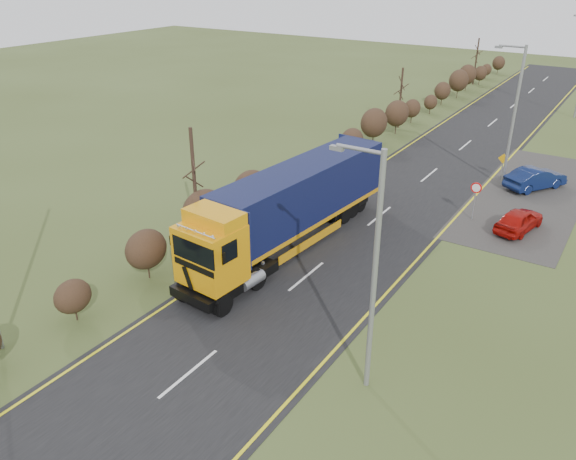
# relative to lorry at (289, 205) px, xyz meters

# --- Properties ---
(ground) EXTENTS (160.00, 160.00, 0.00)m
(ground) POSITION_rel_lorry_xyz_m (2.31, -6.12, -2.31)
(ground) COLOR #3C481F
(ground) RESTS_ON ground
(road) EXTENTS (8.00, 120.00, 0.02)m
(road) POSITION_rel_lorry_xyz_m (2.31, 3.88, -2.30)
(road) COLOR black
(road) RESTS_ON ground
(layby) EXTENTS (6.00, 18.00, 0.02)m
(layby) POSITION_rel_lorry_xyz_m (8.81, 13.88, -2.30)
(layby) COLOR #322F2C
(layby) RESTS_ON ground
(lane_markings) EXTENTS (7.52, 116.00, 0.01)m
(lane_markings) POSITION_rel_lorry_xyz_m (2.31, 3.58, -2.28)
(lane_markings) COLOR gold
(lane_markings) RESTS_ON road
(hedgerow) EXTENTS (2.24, 102.04, 6.05)m
(hedgerow) POSITION_rel_lorry_xyz_m (-3.69, 1.78, -0.69)
(hedgerow) COLOR black
(hedgerow) RESTS_ON ground
(lorry) EXTENTS (3.40, 14.76, 4.07)m
(lorry) POSITION_rel_lorry_xyz_m (0.00, 0.00, 0.00)
(lorry) COLOR black
(lorry) RESTS_ON ground
(car_red_hatchback) EXTENTS (2.16, 3.81, 1.22)m
(car_red_hatchback) POSITION_rel_lorry_xyz_m (9.31, 8.25, -1.70)
(car_red_hatchback) COLOR #9F0C07
(car_red_hatchback) RESTS_ON ground
(car_blue_sedan) EXTENTS (3.40, 4.28, 1.36)m
(car_blue_sedan) POSITION_rel_lorry_xyz_m (8.75, 15.17, -1.63)
(car_blue_sedan) COLOR #0B173F
(car_blue_sedan) RESTS_ON ground
(streetlight_near) EXTENTS (1.80, 0.18, 8.43)m
(streetlight_near) POSITION_rel_lorry_xyz_m (7.70, -7.19, 2.32)
(streetlight_near) COLOR gray
(streetlight_near) RESTS_ON ground
(streetlight_mid) EXTENTS (1.86, 0.18, 8.71)m
(streetlight_mid) POSITION_rel_lorry_xyz_m (6.80, 14.65, 2.48)
(streetlight_mid) COLOR gray
(streetlight_mid) RESTS_ON ground
(speed_sign) EXTENTS (0.61, 0.10, 2.21)m
(speed_sign) POSITION_rel_lorry_xyz_m (6.82, 8.34, -0.77)
(speed_sign) COLOR gray
(speed_sign) RESTS_ON ground
(warning_board) EXTENTS (0.67, 0.11, 1.76)m
(warning_board) POSITION_rel_lorry_xyz_m (6.51, 15.78, -1.25)
(warning_board) COLOR gray
(warning_board) RESTS_ON ground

